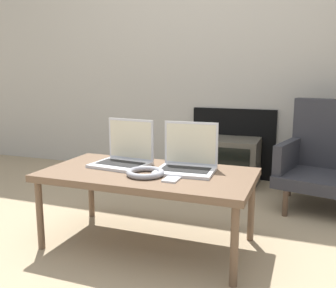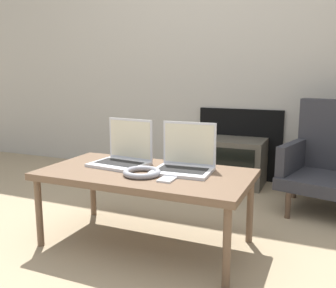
# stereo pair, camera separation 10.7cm
# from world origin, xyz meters

# --- Properties ---
(ground_plane) EXTENTS (14.00, 14.00, 0.00)m
(ground_plane) POSITION_xyz_m (0.00, 0.00, 0.00)
(ground_plane) COLOR #998466
(wall_back) EXTENTS (7.00, 0.08, 2.60)m
(wall_back) POSITION_xyz_m (0.00, 1.91, 1.29)
(wall_back) COLOR #ADA89E
(wall_back) RESTS_ON ground_plane
(table) EXTENTS (1.10, 0.57, 0.41)m
(table) POSITION_xyz_m (0.00, 0.38, 0.37)
(table) COLOR brown
(table) RESTS_ON ground_plane
(laptop_left) EXTENTS (0.32, 0.26, 0.25)m
(laptop_left) POSITION_xyz_m (-0.18, 0.47, 0.46)
(laptop_left) COLOR silver
(laptop_left) RESTS_ON table
(laptop_right) EXTENTS (0.31, 0.25, 0.25)m
(laptop_right) POSITION_xyz_m (0.19, 0.47, 0.46)
(laptop_right) COLOR silver
(laptop_right) RESTS_ON table
(headphones) EXTENTS (0.19, 0.19, 0.03)m
(headphones) POSITION_xyz_m (0.02, 0.30, 0.42)
(headphones) COLOR gray
(headphones) RESTS_ON table
(phone) EXTENTS (0.07, 0.12, 0.01)m
(phone) POSITION_xyz_m (0.17, 0.28, 0.41)
(phone) COLOR silver
(phone) RESTS_ON table
(tv) EXTENTS (0.49, 0.37, 0.38)m
(tv) POSITION_xyz_m (0.17, 1.67, 0.19)
(tv) COLOR #4C473D
(tv) RESTS_ON ground_plane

